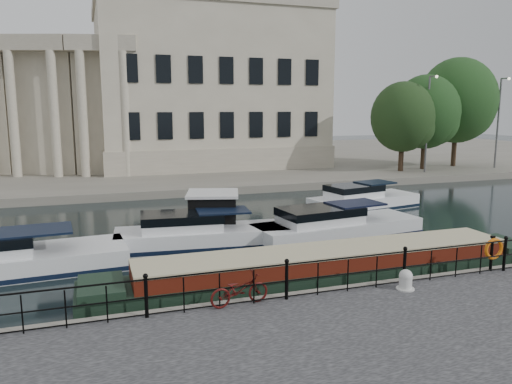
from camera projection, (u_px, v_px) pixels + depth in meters
ground_plane at (261, 290)px, 16.71m from camera, size 160.00×160.00×0.00m
far_bank at (141, 162)px, 53.09m from camera, size 120.00×42.00×0.55m
railing at (287, 278)px, 14.41m from camera, size 24.14×0.14×1.22m
civic_building at (132, 97)px, 47.62m from camera, size 53.55×31.84×16.85m
lamp_posts at (464, 122)px, 43.43m from camera, size 8.24×1.55×8.07m
bicycle at (239, 290)px, 14.01m from camera, size 1.80×0.80×0.92m
mooring_bollard at (406, 280)px, 15.26m from camera, size 0.56×0.56×0.63m
life_ring_post at (493, 249)px, 16.86m from camera, size 0.75×0.20×1.23m
narrowboat at (329, 272)px, 17.51m from camera, size 16.87×2.32×1.61m
harbour_hut at (213, 216)px, 23.62m from camera, size 3.87×3.49×2.20m
cabin_cruisers at (234, 233)px, 22.91m from camera, size 26.51×9.73×1.99m
trees at (439, 110)px, 44.78m from camera, size 13.22×7.90×10.03m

